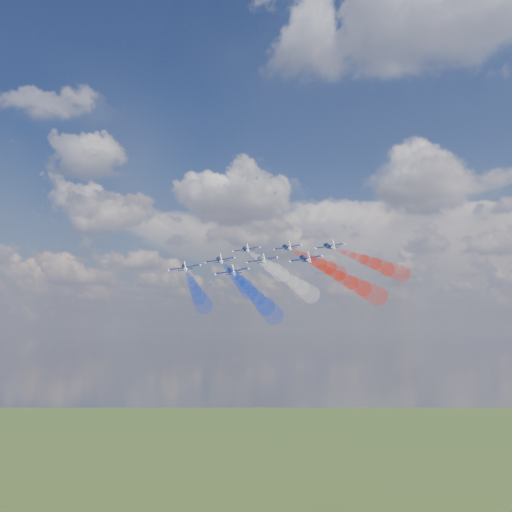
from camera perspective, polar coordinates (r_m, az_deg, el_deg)
The scene contains 16 objects.
jet_lead at distance 197.13m, azimuth -0.95°, elevation 0.60°, with size 9.15×11.44×3.05m, color black, non-canonical shape.
trail_lead at distance 170.18m, azimuth 0.67°, elevation -0.52°, with size 3.81×45.25×3.81m, color white, non-canonical shape.
jet_inner_left at distance 181.79m, azimuth -3.41°, elevation -0.40°, with size 9.15×11.44×3.05m, color black, non-canonical shape.
trail_inner_left at distance 154.70m, azimuth -2.06°, elevation -1.81°, with size 3.81×45.25×3.81m, color blue, non-canonical shape.
jet_inner_right at distance 188.27m, azimuth 2.90°, elevation 0.79°, with size 9.15×11.44×3.05m, color black, non-canonical shape.
trail_inner_right at distance 161.75m, azimuth 5.24°, elevation -0.36°, with size 3.81×45.25×3.81m, color red, non-canonical shape.
jet_outer_left at distance 170.96m, azimuth -6.68°, elevation -1.11°, with size 9.15×11.44×3.05m, color black, non-canonical shape.
trail_outer_left at distance 143.74m, azimuth -5.85°, elevation -2.76°, with size 3.81×45.25×3.81m, color blue, non-canonical shape.
jet_center_third at distance 171.14m, azimuth 0.52°, elevation -0.40°, with size 9.15×11.44×3.05m, color black, non-canonical shape.
trail_center_third at distance 144.43m, azimuth 2.70°, elevation -1.91°, with size 3.81×45.25×3.81m, color white, non-canonical shape.
jet_outer_right at distance 178.32m, azimuth 6.84°, elevation 0.88°, with size 9.15×11.44×3.05m, color black, non-canonical shape.
trail_outer_right at distance 152.42m, azimuth 10.01°, elevation -0.32°, with size 3.81×45.25×3.81m, color red, non-canonical shape.
jet_rear_left at distance 158.18m, azimuth -2.30°, elevation -1.47°, with size 9.15×11.44×3.05m, color black, non-canonical shape.
trail_rear_left at distance 131.29m, azimuth -0.48°, elevation -3.35°, with size 3.81×45.25×3.81m, color blue, non-canonical shape.
jet_rear_right at distance 160.94m, azimuth 4.61°, elevation -0.29°, with size 9.15×11.44×3.05m, color black, non-canonical shape.
trail_rear_right at distance 134.79m, azimuth 7.75°, elevation -1.88°, with size 3.81×45.25×3.81m, color red, non-canonical shape.
Camera 1 is at (85.08, -180.73, 125.98)m, focal length 42.87 mm.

